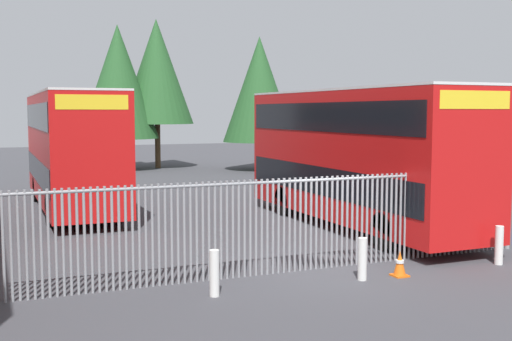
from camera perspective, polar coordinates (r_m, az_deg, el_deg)
ground_plane at (r=22.56m, az=-3.95°, el=-4.20°), size 100.00×100.00×0.00m
palisade_fence at (r=14.48m, az=0.77°, el=-4.79°), size 14.55×0.14×2.35m
double_decker_bus_near_gate at (r=20.60m, az=8.89°, el=1.63°), size 2.54×10.81×4.42m
double_decker_bus_behind_fence_left at (r=24.94m, az=-16.18°, el=2.11°), size 2.54×10.81×4.42m
double_decker_bus_behind_fence_right at (r=28.06m, az=9.04°, el=2.59°), size 2.54×10.81×4.42m
bollard_near_left at (r=12.98m, az=-3.75°, el=-9.17°), size 0.20×0.20×0.95m
bollard_center_front at (r=14.34m, az=9.51°, el=-7.83°), size 0.20×0.20×0.95m
bollard_near_right at (r=16.67m, az=20.95°, el=-6.27°), size 0.20×0.20×0.95m
traffic_cone_by_gate at (r=14.88m, az=12.76°, el=-8.15°), size 0.34×0.34×0.59m
tree_tall_back at (r=41.53m, az=-12.25°, el=7.78°), size 5.02×5.02×9.20m
tree_short_side at (r=40.42m, az=0.31°, el=7.27°), size 4.63×4.63×8.43m
tree_mid_row at (r=42.60m, az=-8.89°, el=8.74°), size 4.78×4.78×9.75m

